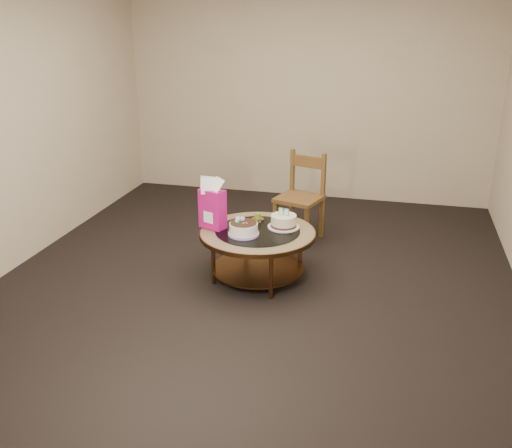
% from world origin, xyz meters
% --- Properties ---
extents(ground, '(5.00, 5.00, 0.00)m').
position_xyz_m(ground, '(0.00, 0.00, 0.00)').
color(ground, black).
rests_on(ground, ground).
extents(room_walls, '(4.52, 5.02, 2.61)m').
position_xyz_m(room_walls, '(0.00, 0.00, 1.54)').
color(room_walls, '#C4B394').
rests_on(room_walls, ground).
extents(coffee_table, '(1.02, 1.02, 0.46)m').
position_xyz_m(coffee_table, '(0.00, -0.00, 0.38)').
color(coffee_table, '#533217').
rests_on(coffee_table, ground).
extents(decorated_cake, '(0.26, 0.26, 0.15)m').
position_xyz_m(decorated_cake, '(-0.09, -0.13, 0.51)').
color(decorated_cake, '#B69ADA').
rests_on(decorated_cake, coffee_table).
extents(cream_cake, '(0.28, 0.28, 0.18)m').
position_xyz_m(cream_cake, '(0.20, 0.13, 0.51)').
color(cream_cake, white).
rests_on(cream_cake, coffee_table).
extents(gift_bag, '(0.25, 0.22, 0.45)m').
position_xyz_m(gift_bag, '(-0.40, -0.02, 0.68)').
color(gift_bag, '#D71487').
rests_on(gift_bag, coffee_table).
extents(pillar_candle, '(0.11, 0.11, 0.08)m').
position_xyz_m(pillar_candle, '(-0.06, 0.24, 0.48)').
color(pillar_candle, '#DCCB5A').
rests_on(pillar_candle, coffee_table).
extents(dining_chair, '(0.52, 0.52, 0.90)m').
position_xyz_m(dining_chair, '(0.20, 1.03, 0.46)').
color(dining_chair, brown).
rests_on(dining_chair, ground).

